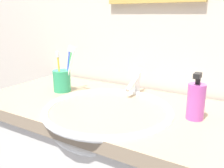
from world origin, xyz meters
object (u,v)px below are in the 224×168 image
object	(u,v)px
faucet	(136,82)
toothbrush_cup	(62,81)
toothbrush_green	(69,65)
toothbrush_blue	(68,66)
soap_dispenser	(196,101)
toothbrush_white	(70,67)
toothbrush_yellow	(59,69)

from	to	relation	value
faucet	toothbrush_cup	bearing A→B (deg)	-155.43
toothbrush_green	toothbrush_cup	bearing A→B (deg)	-119.86
toothbrush_blue	soap_dispenser	size ratio (longest dim) A/B	1.27
toothbrush_green	soap_dispenser	bearing A→B (deg)	-3.87
toothbrush_blue	toothbrush_green	size ratio (longest dim) A/B	1.03
toothbrush_green	toothbrush_white	bearing A→B (deg)	-45.95
toothbrush_white	toothbrush_yellow	distance (m)	0.05
toothbrush_yellow	toothbrush_white	bearing A→B (deg)	34.91
toothbrush_blue	toothbrush_white	world-z (taller)	toothbrush_blue
toothbrush_blue	toothbrush_yellow	bearing A→B (deg)	-128.71
toothbrush_cup	soap_dispenser	size ratio (longest dim) A/B	0.61
faucet	toothbrush_cup	size ratio (longest dim) A/B	1.45
toothbrush_cup	toothbrush_white	bearing A→B (deg)	7.12
toothbrush_white	toothbrush_yellow	size ratio (longest dim) A/B	1.11
toothbrush_yellow	toothbrush_green	bearing A→B (deg)	77.16
toothbrush_white	soap_dispenser	size ratio (longest dim) A/B	1.25
faucet	toothbrush_blue	world-z (taller)	toothbrush_blue
faucet	soap_dispenser	xyz separation A→B (m)	(0.29, -0.14, 0.01)
faucet	toothbrush_yellow	size ratio (longest dim) A/B	0.78
faucet	toothbrush_white	xyz separation A→B (m)	(-0.25, -0.13, 0.06)
faucet	toothbrush_green	bearing A→B (deg)	-159.66
soap_dispenser	toothbrush_cup	bearing A→B (deg)	179.46
toothbrush_blue	toothbrush_white	distance (m)	0.01
toothbrush_blue	toothbrush_yellow	xyz separation A→B (m)	(-0.03, -0.03, -0.01)
faucet	toothbrush_blue	size ratio (longest dim) A/B	0.69
faucet	toothbrush_cup	world-z (taller)	faucet
toothbrush_yellow	toothbrush_blue	bearing A→B (deg)	51.29
toothbrush_white	toothbrush_yellow	world-z (taller)	toothbrush_white
toothbrush_yellow	soap_dispenser	world-z (taller)	toothbrush_yellow
toothbrush_blue	toothbrush_green	world-z (taller)	toothbrush_blue
toothbrush_yellow	toothbrush_cup	bearing A→B (deg)	106.95
toothbrush_yellow	toothbrush_green	distance (m)	0.06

